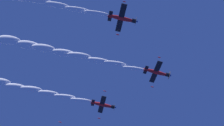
# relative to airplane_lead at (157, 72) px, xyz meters

# --- Properties ---
(airplane_lead) EXTENTS (7.69, 8.13, 3.64)m
(airplane_lead) POSITION_rel_airplane_lead_xyz_m (0.00, 0.00, 0.00)
(airplane_lead) COLOR red
(airplane_left_wingman) EXTENTS (7.73, 8.02, 3.61)m
(airplane_left_wingman) POSITION_rel_airplane_lead_xyz_m (5.38, -18.90, 1.75)
(airplane_left_wingman) COLOR red
(airplane_right_wingman) EXTENTS (7.75, 8.11, 3.35)m
(airplane_right_wingman) POSITION_rel_airplane_lead_xyz_m (17.47, 6.79, -0.33)
(airplane_right_wingman) COLOR red
(smoke_trail_lead) EXTENTS (50.19, 25.15, 7.19)m
(smoke_trail_lead) POSITION_rel_airplane_lead_xyz_m (34.82, -16.63, 3.52)
(smoke_trail_lead) COLOR white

